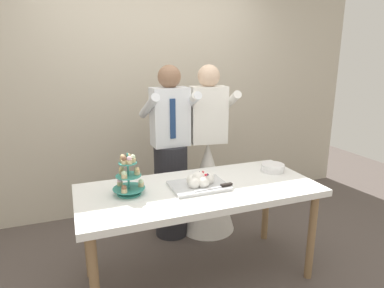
# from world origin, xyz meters

# --- Properties ---
(ground_plane) EXTENTS (8.00, 8.00, 0.00)m
(ground_plane) POSITION_xyz_m (0.00, 0.00, 0.00)
(ground_plane) COLOR #564C47
(rear_wall) EXTENTS (5.20, 0.10, 2.90)m
(rear_wall) POSITION_xyz_m (0.00, 1.48, 1.45)
(rear_wall) COLOR beige
(rear_wall) RESTS_ON ground_plane
(dessert_table) EXTENTS (1.80, 0.80, 0.78)m
(dessert_table) POSITION_xyz_m (0.00, 0.00, 0.70)
(dessert_table) COLOR white
(dessert_table) RESTS_ON ground_plane
(cupcake_stand) EXTENTS (0.23, 0.23, 0.31)m
(cupcake_stand) POSITION_xyz_m (-0.52, 0.06, 0.91)
(cupcake_stand) COLOR teal
(cupcake_stand) RESTS_ON dessert_table
(main_cake_tray) EXTENTS (0.44, 0.31, 0.13)m
(main_cake_tray) POSITION_xyz_m (-0.00, -0.00, 0.81)
(main_cake_tray) COLOR silver
(main_cake_tray) RESTS_ON dessert_table
(plate_stack) EXTENTS (0.20, 0.20, 0.07)m
(plate_stack) POSITION_xyz_m (0.72, 0.11, 0.81)
(plate_stack) COLOR white
(plate_stack) RESTS_ON dessert_table
(person_groom) EXTENTS (0.47, 0.50, 1.66)m
(person_groom) POSITION_xyz_m (-0.00, 0.73, 0.75)
(person_groom) COLOR #232328
(person_groom) RESTS_ON ground_plane
(person_bride) EXTENTS (0.56, 0.56, 1.66)m
(person_bride) POSITION_xyz_m (0.38, 0.71, 0.58)
(person_bride) COLOR white
(person_bride) RESTS_ON ground_plane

